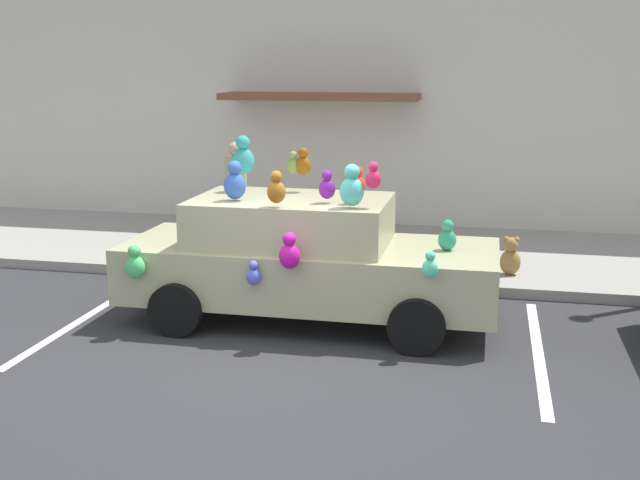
# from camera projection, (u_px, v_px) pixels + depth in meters

# --- Properties ---
(ground_plane) EXTENTS (60.00, 60.00, 0.00)m
(ground_plane) POSITION_uv_depth(u_px,v_px,m) (260.00, 364.00, 8.39)
(ground_plane) COLOR #2D2D30
(sidewalk) EXTENTS (24.00, 4.00, 0.15)m
(sidewalk) POSITION_uv_depth(u_px,v_px,m) (346.00, 250.00, 13.13)
(sidewalk) COLOR gray
(sidewalk) RESTS_ON ground
(storefront_building) EXTENTS (24.00, 1.25, 6.40)m
(storefront_building) POSITION_uv_depth(u_px,v_px,m) (367.00, 60.00, 14.49)
(storefront_building) COLOR beige
(storefront_building) RESTS_ON ground
(parking_stripe_front) EXTENTS (0.12, 3.60, 0.01)m
(parking_stripe_front) POSITION_uv_depth(u_px,v_px,m) (538.00, 352.00, 8.73)
(parking_stripe_front) COLOR silver
(parking_stripe_front) RESTS_ON ground
(parking_stripe_rear) EXTENTS (0.12, 3.60, 0.01)m
(parking_stripe_rear) POSITION_uv_depth(u_px,v_px,m) (84.00, 318.00, 9.88)
(parking_stripe_rear) COLOR silver
(parking_stripe_rear) RESTS_ON ground
(plush_covered_car) EXTENTS (4.55, 2.02, 2.25)m
(plush_covered_car) POSITION_uv_depth(u_px,v_px,m) (304.00, 257.00, 9.62)
(plush_covered_car) COLOR tan
(plush_covered_car) RESTS_ON ground
(teddy_bear_on_sidewalk) EXTENTS (0.30, 0.25, 0.56)m
(teddy_bear_on_sidewalk) POSITION_uv_depth(u_px,v_px,m) (510.00, 257.00, 11.29)
(teddy_bear_on_sidewalk) COLOR #9E723D
(teddy_bear_on_sidewalk) RESTS_ON sidewalk
(pedestrian_near_shopfront) EXTENTS (0.35, 0.35, 1.73)m
(pedestrian_near_shopfront) POSITION_uv_depth(u_px,v_px,m) (237.00, 197.00, 13.04)
(pedestrian_near_shopfront) COLOR tan
(pedestrian_near_shopfront) RESTS_ON sidewalk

